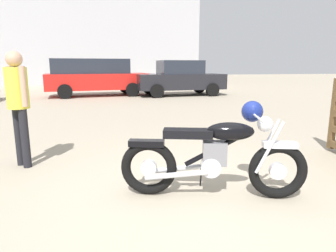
{
  "coord_description": "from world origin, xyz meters",
  "views": [
    {
      "loc": [
        -1.02,
        -2.98,
        1.47
      ],
      "look_at": [
        -0.21,
        1.2,
        0.59
      ],
      "focal_mm": 31.77,
      "sensor_mm": 36.0,
      "label": 1
    }
  ],
  "objects_px": {
    "dark_sedan_left": "(180,78)",
    "vintage_motorcycle": "(217,154)",
    "blue_hatchback_right": "(95,76)",
    "bystander": "(18,97)"
  },
  "relations": [
    {
      "from": "dark_sedan_left",
      "to": "vintage_motorcycle",
      "type": "bearing_deg",
      "value": 74.35
    },
    {
      "from": "blue_hatchback_right",
      "to": "dark_sedan_left",
      "type": "bearing_deg",
      "value": -15.06
    },
    {
      "from": "bystander",
      "to": "blue_hatchback_right",
      "type": "distance_m",
      "value": 10.19
    },
    {
      "from": "blue_hatchback_right",
      "to": "dark_sedan_left",
      "type": "relative_size",
      "value": 1.13
    },
    {
      "from": "bystander",
      "to": "dark_sedan_left",
      "type": "bearing_deg",
      "value": -156.91
    },
    {
      "from": "blue_hatchback_right",
      "to": "dark_sedan_left",
      "type": "distance_m",
      "value": 4.06
    },
    {
      "from": "bystander",
      "to": "vintage_motorcycle",
      "type": "bearing_deg",
      "value": 107.15
    },
    {
      "from": "vintage_motorcycle",
      "to": "blue_hatchback_right",
      "type": "distance_m",
      "value": 11.82
    },
    {
      "from": "blue_hatchback_right",
      "to": "vintage_motorcycle",
      "type": "bearing_deg",
      "value": -88.67
    },
    {
      "from": "bystander",
      "to": "dark_sedan_left",
      "type": "xyz_separation_m",
      "value": [
        4.62,
        9.65,
        -0.18
      ]
    }
  ]
}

